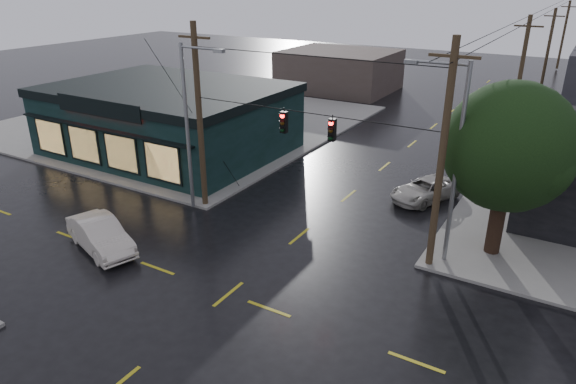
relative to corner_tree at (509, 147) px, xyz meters
The scene contains 15 objects.
ground_plane 13.68m from the corner_tree, 133.85° to the right, with size 160.00×160.00×0.00m, color black.
sidewalk_nw 31.18m from the corner_tree, 159.20° to the left, with size 28.00×28.00×0.15m, color gray.
pizza_shop 24.20m from the corner_tree, behind, with size 16.30×12.34×4.90m.
corner_tree is the anchor object (origin of this frame).
utility_pole_nw 16.34m from the corner_tree, behind, with size 2.00×0.32×10.15m, color black, non-canonical shape.
utility_pole_ne 6.31m from the corner_tree, 130.76° to the right, with size 2.00×0.32×10.15m, color black, non-canonical shape.
utility_pole_far_a 19.77m from the corner_tree, 96.73° to the left, with size 2.00×0.32×9.65m, color black, non-canonical shape.
utility_pole_far_b 39.34m from the corner_tree, 93.28° to the left, with size 2.00×0.32×9.15m, color black, non-canonical shape.
utility_pole_far_c 59.19m from the corner_tree, 92.17° to the left, with size 2.00×0.32×9.15m, color black, non-canonical shape.
span_signal_assembly 9.02m from the corner_tree, 163.31° to the right, with size 13.00×0.48×1.23m.
streetlight_nw 16.74m from the corner_tree, 168.04° to the right, with size 5.40×0.30×9.15m, color gray, non-canonical shape.
streetlight_ne 5.89m from the corner_tree, 132.51° to the right, with size 5.40×0.30×9.15m, color gray, non-canonical shape.
bg_building_west 38.50m from the corner_tree, 126.33° to the left, with size 12.00×10.00×4.40m, color #40342E.
sedan_cream 19.19m from the corner_tree, 150.63° to the right, with size 1.65×4.73×1.56m, color beige.
suv_silver 8.08m from the corner_tree, 134.63° to the left, with size 2.12×4.60×1.28m, color #A8A49B.
Camera 1 is at (11.32, -14.20, 12.23)m, focal length 32.00 mm.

